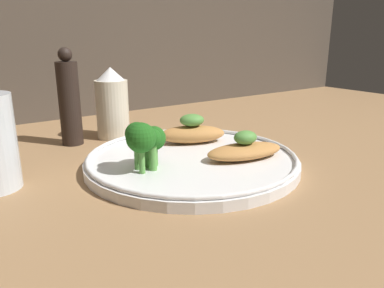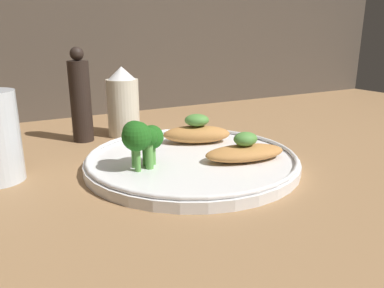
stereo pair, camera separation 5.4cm
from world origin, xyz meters
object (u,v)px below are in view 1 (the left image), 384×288
Objects in this scene: broccoli_bunch at (145,139)px; pepper_grinder at (69,101)px; plate at (192,160)px; sauce_bottle at (112,105)px.

broccoli_bunch is 22.60cm from pepper_grinder.
plate is 1.86× the size of pepper_grinder.
plate is 2.38× the size of sauce_bottle.
pepper_grinder is at bearing 116.18° from plate.
broccoli_bunch is 0.40× the size of pepper_grinder.
plate is at bearing -82.47° from sauce_bottle.
plate is 24.95cm from pepper_grinder.
pepper_grinder is (-7.75, 0.00, 1.45)cm from sauce_bottle.
plate is 4.62× the size of broccoli_bunch.
plate is at bearing 5.61° from broccoli_bunch.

